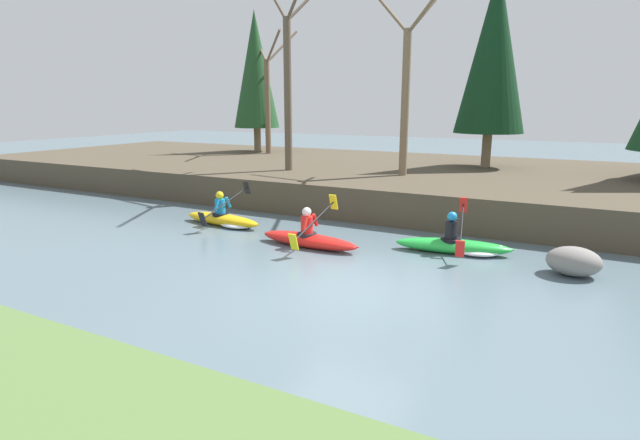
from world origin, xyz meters
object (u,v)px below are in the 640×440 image
kayaker_middle (309,238)px  boulder_midstream (574,261)px  kayaker_lead (458,245)px  kayaker_trailing (225,219)px

kayaker_middle → boulder_midstream: (5.88, 0.70, 0.08)m
kayaker_lead → boulder_midstream: bearing=-21.9°
kayaker_lead → kayaker_trailing: same height
kayaker_middle → kayaker_trailing: 3.39m
kayaker_middle → kayaker_trailing: size_ratio=1.00×
kayaker_trailing → kayaker_middle: bearing=-9.7°
kayaker_lead → kayaker_trailing: bearing=172.0°
boulder_midstream → kayaker_trailing: bearing=179.2°
kayaker_lead → kayaker_trailing: 6.69m
kayaker_trailing → boulder_midstream: 9.17m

